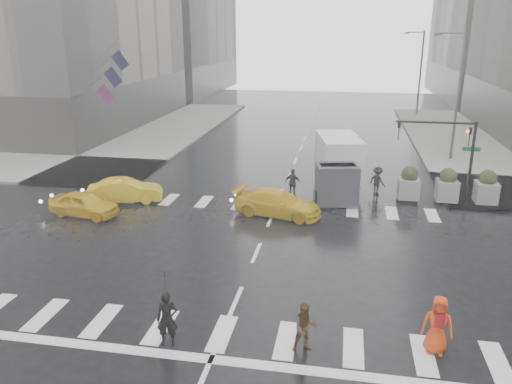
% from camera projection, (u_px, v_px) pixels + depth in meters
% --- Properties ---
extents(ground, '(120.00, 120.00, 0.00)m').
position_uv_depth(ground, '(256.00, 253.00, 21.04)').
color(ground, black).
rests_on(ground, ground).
extents(sidewalk_nw, '(35.00, 35.00, 0.15)m').
position_uv_depth(sidewalk_nw, '(60.00, 145.00, 40.71)').
color(sidewalk_nw, gray).
rests_on(sidewalk_nw, ground).
extents(road_markings, '(18.00, 48.00, 0.01)m').
position_uv_depth(road_markings, '(256.00, 253.00, 21.04)').
color(road_markings, silver).
rests_on(road_markings, ground).
extents(traffic_signal_pole, '(4.45, 0.42, 4.50)m').
position_uv_depth(traffic_signal_pole, '(453.00, 146.00, 26.03)').
color(traffic_signal_pole, black).
rests_on(traffic_signal_pole, ground).
extents(street_lamp_near, '(2.15, 0.22, 9.00)m').
position_uv_depth(street_lamp_near, '(457.00, 91.00, 34.53)').
color(street_lamp_near, '#59595B').
rests_on(street_lamp_near, ground).
extents(street_lamp_far, '(2.15, 0.22, 9.00)m').
position_uv_depth(street_lamp_far, '(419.00, 70.00, 53.26)').
color(street_lamp_far, '#59595B').
rests_on(street_lamp_far, ground).
extents(planter_west, '(1.10, 1.10, 1.80)m').
position_uv_depth(planter_west, '(409.00, 183.00, 27.23)').
color(planter_west, gray).
rests_on(planter_west, ground).
extents(planter_mid, '(1.10, 1.10, 1.80)m').
position_uv_depth(planter_mid, '(447.00, 185.00, 26.89)').
color(planter_mid, gray).
rests_on(planter_mid, ground).
extents(planter_east, '(1.10, 1.10, 1.80)m').
position_uv_depth(planter_east, '(487.00, 187.00, 26.56)').
color(planter_east, gray).
rests_on(planter_east, ground).
extents(flag_cluster, '(2.87, 3.06, 4.69)m').
position_uv_depth(flag_cluster, '(110.00, 75.00, 39.18)').
color(flag_cluster, '#59595B').
rests_on(flag_cluster, ground).
extents(pedestrian_black, '(1.15, 1.16, 2.43)m').
position_uv_depth(pedestrian_black, '(166.00, 296.00, 14.43)').
color(pedestrian_black, black).
rests_on(pedestrian_black, ground).
extents(pedestrian_brown, '(0.88, 0.78, 1.52)m').
position_uv_depth(pedestrian_brown, '(305.00, 328.00, 14.40)').
color(pedestrian_brown, '#432E18').
rests_on(pedestrian_brown, ground).
extents(pedestrian_orange, '(0.95, 0.69, 1.79)m').
position_uv_depth(pedestrian_orange, '(438.00, 325.00, 14.28)').
color(pedestrian_orange, red).
rests_on(pedestrian_orange, ground).
extents(pedestrian_far_a, '(1.03, 0.75, 1.60)m').
position_uv_depth(pedestrian_far_a, '(293.00, 183.00, 27.98)').
color(pedestrian_far_a, black).
rests_on(pedestrian_far_a, ground).
extents(pedestrian_far_b, '(1.19, 1.14, 1.65)m').
position_uv_depth(pedestrian_far_b, '(377.00, 181.00, 28.24)').
color(pedestrian_far_b, black).
rests_on(pedestrian_far_b, ground).
extents(taxi_front, '(3.77, 2.00, 1.22)m').
position_uv_depth(taxi_front, '(84.00, 204.00, 25.11)').
color(taxi_front, '#E2AF0B').
rests_on(taxi_front, ground).
extents(taxi_mid, '(4.17, 2.58, 1.30)m').
position_uv_depth(taxi_mid, '(125.00, 191.00, 27.08)').
color(taxi_mid, '#E2AF0B').
rests_on(taxi_mid, ground).
extents(taxi_rear, '(4.21, 2.60, 1.29)m').
position_uv_depth(taxi_rear, '(278.00, 203.00, 25.15)').
color(taxi_rear, '#E2AF0B').
rests_on(taxi_rear, ground).
extents(box_truck, '(2.21, 5.91, 3.14)m').
position_uv_depth(box_truck, '(338.00, 164.00, 28.41)').
color(box_truck, silver).
rests_on(box_truck, ground).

